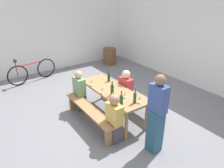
{
  "coord_description": "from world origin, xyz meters",
  "views": [
    {
      "loc": [
        3.68,
        -2.59,
        2.96
      ],
      "look_at": [
        0.0,
        0.0,
        0.9
      ],
      "focal_mm": 32.93,
      "sensor_mm": 36.0,
      "label": 1
    }
  ],
  "objects": [
    {
      "name": "wine_glass_3",
      "position": [
        0.02,
        -0.29,
        0.87
      ],
      "size": [
        0.08,
        0.08,
        0.17
      ],
      "color": "silver",
      "rests_on": "tasting_table"
    },
    {
      "name": "back_wall",
      "position": [
        0.0,
        3.43,
        1.6
      ],
      "size": [
        14.0,
        0.2,
        3.2
      ],
      "primitive_type": "cube",
      "color": "white",
      "rests_on": "ground"
    },
    {
      "name": "ground_plane",
      "position": [
        0.0,
        0.0,
        0.0
      ],
      "size": [
        24.0,
        24.0,
        0.0
      ],
      "primitive_type": "plane",
      "color": "slate"
    },
    {
      "name": "standing_host",
      "position": [
        1.49,
        -0.02,
        0.8
      ],
      "size": [
        0.34,
        0.24,
        1.64
      ],
      "rotation": [
        0.0,
        0.0,
        3.14
      ],
      "color": "#26516C",
      "rests_on": "ground"
    },
    {
      "name": "wine_glass_4",
      "position": [
        0.86,
        0.12,
        0.87
      ],
      "size": [
        0.08,
        0.08,
        0.16
      ],
      "color": "silver",
      "rests_on": "tasting_table"
    },
    {
      "name": "wine_bottle_3",
      "position": [
        0.68,
        -0.24,
        0.86
      ],
      "size": [
        0.08,
        0.08,
        0.31
      ],
      "color": "#234C2D",
      "rests_on": "tasting_table"
    },
    {
      "name": "wine_glass_0",
      "position": [
        0.5,
        0.01,
        0.86
      ],
      "size": [
        0.08,
        0.08,
        0.16
      ],
      "color": "silver",
      "rests_on": "tasting_table"
    },
    {
      "name": "wine_glass_2",
      "position": [
        0.38,
        -0.25,
        0.86
      ],
      "size": [
        0.08,
        0.08,
        0.16
      ],
      "color": "silver",
      "rests_on": "tasting_table"
    },
    {
      "name": "wine_bottle_2",
      "position": [
        -0.46,
        0.22,
        0.86
      ],
      "size": [
        0.07,
        0.07,
        0.31
      ],
      "color": "#143319",
      "rests_on": "tasting_table"
    },
    {
      "name": "bench_far",
      "position": [
        0.0,
        0.65,
        0.35
      ],
      "size": [
        1.93,
        0.3,
        0.45
      ],
      "color": "#9E7247",
      "rests_on": "ground"
    },
    {
      "name": "wine_bottle_0",
      "position": [
        0.23,
        -0.16,
        0.88
      ],
      "size": [
        0.08,
        0.08,
        0.34
      ],
      "color": "#194723",
      "rests_on": "tasting_table"
    },
    {
      "name": "side_wall",
      "position": [
        -4.25,
        0.0,
        1.6
      ],
      "size": [
        0.2,
        7.27,
        3.2
      ],
      "primitive_type": "cube",
      "color": "white",
      "rests_on": "ground"
    },
    {
      "name": "wine_bottle_1",
      "position": [
        0.81,
        0.02,
        0.88
      ],
      "size": [
        0.07,
        0.07,
        0.34
      ],
      "color": "#234C2D",
      "rests_on": "tasting_table"
    },
    {
      "name": "wine_glass_1",
      "position": [
        -0.5,
        -0.27,
        0.87
      ],
      "size": [
        0.08,
        0.08,
        0.17
      ],
      "color": "silver",
      "rests_on": "tasting_table"
    },
    {
      "name": "tasting_table",
      "position": [
        0.0,
        0.0,
        0.66
      ],
      "size": [
        2.03,
        0.7,
        0.75
      ],
      "color": "#9E7247",
      "rests_on": "ground"
    },
    {
      "name": "seated_guest_far_0",
      "position": [
        -0.09,
        0.5,
        0.54
      ],
      "size": [
        0.39,
        0.24,
        1.12
      ],
      "rotation": [
        0.0,
        0.0,
        -1.57
      ],
      "color": "#304141",
      "rests_on": "ground"
    },
    {
      "name": "seated_guest_near_0",
      "position": [
        -0.78,
        -0.5,
        0.52
      ],
      "size": [
        0.39,
        0.24,
        1.1
      ],
      "rotation": [
        0.0,
        0.0,
        1.57
      ],
      "color": "#454A3B",
      "rests_on": "ground"
    },
    {
      "name": "parked_bicycle_0",
      "position": [
        -3.44,
        -1.01,
        0.37
      ],
      "size": [
        0.37,
        1.73,
        0.9
      ],
      "rotation": [
        0.0,
        0.0,
        1.75
      ],
      "color": "black",
      "rests_on": "ground"
    },
    {
      "name": "seated_guest_near_1",
      "position": [
        0.8,
        -0.5,
        0.52
      ],
      "size": [
        0.39,
        0.24,
        1.1
      ],
      "rotation": [
        0.0,
        0.0,
        1.57
      ],
      "color": "#48424C",
      "rests_on": "ground"
    },
    {
      "name": "wine_barrel",
      "position": [
        -3.44,
        2.29,
        0.35
      ],
      "size": [
        0.6,
        0.6,
        0.69
      ],
      "color": "brown",
      "rests_on": "ground"
    },
    {
      "name": "bench_near",
      "position": [
        0.0,
        -0.65,
        0.35
      ],
      "size": [
        1.93,
        0.3,
        0.45
      ],
      "color": "#9E7247",
      "rests_on": "ground"
    }
  ]
}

